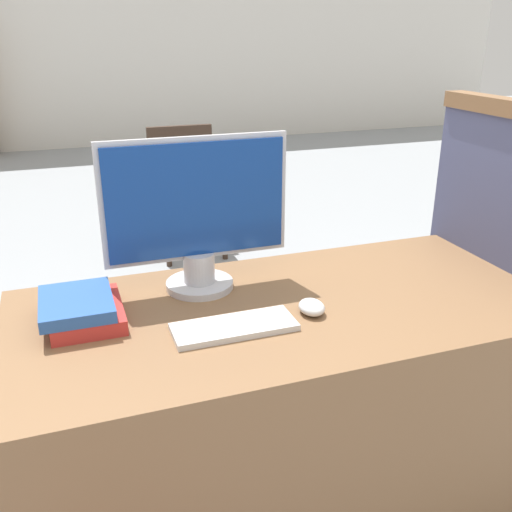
{
  "coord_description": "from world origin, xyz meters",
  "views": [
    {
      "loc": [
        -0.53,
        -0.94,
        1.44
      ],
      "look_at": [
        -0.1,
        0.31,
        0.91
      ],
      "focal_mm": 40.0,
      "sensor_mm": 36.0,
      "label": 1
    }
  ],
  "objects_px": {
    "keyboard": "(234,327)",
    "book_stack": "(82,309)",
    "far_chair": "(186,183)",
    "mouse": "(312,307)",
    "monitor": "(197,214)"
  },
  "relations": [
    {
      "from": "book_stack",
      "to": "far_chair",
      "type": "height_order",
      "value": "far_chair"
    },
    {
      "from": "keyboard",
      "to": "book_stack",
      "type": "bearing_deg",
      "value": 154.06
    },
    {
      "from": "mouse",
      "to": "far_chair",
      "type": "distance_m",
      "value": 2.51
    },
    {
      "from": "far_chair",
      "to": "mouse",
      "type": "bearing_deg",
      "value": -118.14
    },
    {
      "from": "mouse",
      "to": "far_chair",
      "type": "xyz_separation_m",
      "value": [
        0.21,
        2.48,
        -0.29
      ]
    },
    {
      "from": "monitor",
      "to": "keyboard",
      "type": "xyz_separation_m",
      "value": [
        0.02,
        -0.27,
        -0.21
      ]
    },
    {
      "from": "mouse",
      "to": "book_stack",
      "type": "bearing_deg",
      "value": 164.87
    },
    {
      "from": "book_stack",
      "to": "far_chair",
      "type": "relative_size",
      "value": 0.29
    },
    {
      "from": "keyboard",
      "to": "far_chair",
      "type": "distance_m",
      "value": 2.55
    },
    {
      "from": "monitor",
      "to": "keyboard",
      "type": "bearing_deg",
      "value": -85.88
    },
    {
      "from": "monitor",
      "to": "far_chair",
      "type": "relative_size",
      "value": 0.62
    },
    {
      "from": "book_stack",
      "to": "far_chair",
      "type": "xyz_separation_m",
      "value": [
        0.78,
        2.33,
        -0.3
      ]
    },
    {
      "from": "keyboard",
      "to": "book_stack",
      "type": "relative_size",
      "value": 1.27
    },
    {
      "from": "book_stack",
      "to": "monitor",
      "type": "bearing_deg",
      "value": 17.28
    },
    {
      "from": "keyboard",
      "to": "far_chair",
      "type": "bearing_deg",
      "value": 80.26
    }
  ]
}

